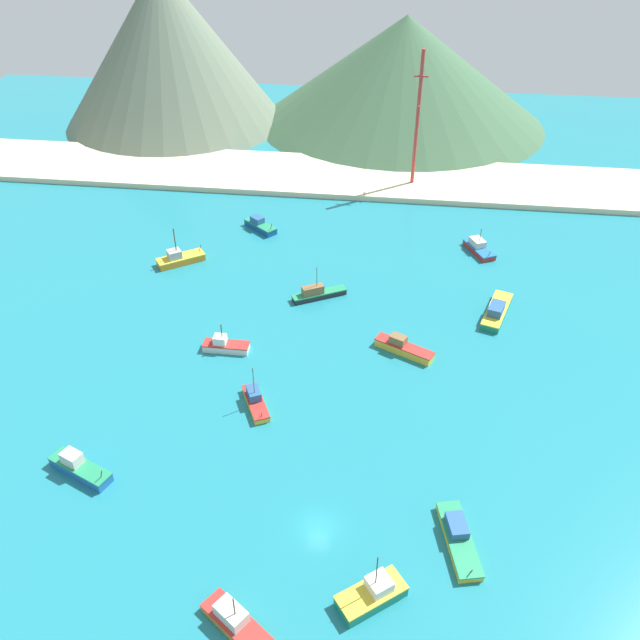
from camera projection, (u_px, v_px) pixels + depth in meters
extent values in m
cube|color=teal|center=(343.00, 363.00, 98.52)|extent=(260.00, 280.00, 0.50)
cube|color=#14478C|center=(261.00, 227.00, 132.20)|extent=(7.43, 6.77, 1.17)
cube|color=#238C5B|center=(260.00, 224.00, 131.80)|extent=(7.58, 6.90, 0.20)
cube|color=#28568C|center=(257.00, 219.00, 131.96)|extent=(3.15, 3.05, 1.16)
cylinder|color=#4C3823|center=(271.00, 227.00, 129.34)|extent=(0.59, 0.52, 1.57)
cube|color=#198466|center=(371.00, 596.00, 66.82)|extent=(7.57, 6.77, 1.25)
cube|color=gold|center=(371.00, 592.00, 66.39)|extent=(7.73, 6.90, 0.20)
cube|color=silver|center=(379.00, 584.00, 66.29)|extent=(3.24, 3.23, 1.37)
cylinder|color=#4C3823|center=(377.00, 570.00, 64.44)|extent=(0.13, 0.13, 4.29)
cube|color=red|center=(479.00, 250.00, 124.89)|extent=(5.97, 8.12, 0.90)
cube|color=#1E669E|center=(479.00, 248.00, 124.56)|extent=(6.09, 8.28, 0.20)
cube|color=beige|center=(477.00, 242.00, 124.88)|extent=(3.35, 3.81, 1.20)
cylinder|color=#4C3823|center=(489.00, 254.00, 121.62)|extent=(0.35, 0.54, 1.23)
cylinder|color=#4C3823|center=(481.00, 235.00, 123.26)|extent=(0.11, 0.11, 2.64)
cube|color=#1E5BA8|center=(81.00, 470.00, 80.43)|extent=(8.86, 5.55, 1.24)
cube|color=#238C5B|center=(80.00, 466.00, 80.01)|extent=(9.04, 5.66, 0.20)
cube|color=beige|center=(72.00, 458.00, 79.94)|extent=(2.98, 2.60, 1.54)
cylinder|color=#4C3823|center=(101.00, 474.00, 77.98)|extent=(0.70, 0.39, 1.67)
cube|color=orange|center=(239.00, 628.00, 64.38)|extent=(8.70, 7.21, 0.79)
cube|color=red|center=(239.00, 625.00, 64.09)|extent=(8.88, 7.35, 0.20)
cube|color=beige|center=(231.00, 613.00, 64.20)|extent=(3.88, 3.54, 1.43)
cylinder|color=#4C3823|center=(234.00, 606.00, 62.64)|extent=(0.14, 0.14, 2.66)
cube|color=#198466|center=(497.00, 312.00, 108.05)|extent=(6.16, 11.17, 1.08)
cube|color=gold|center=(497.00, 309.00, 107.68)|extent=(6.28, 11.40, 0.20)
cube|color=#28568C|center=(496.00, 309.00, 106.21)|extent=(3.23, 4.14, 1.45)
cube|color=orange|center=(181.00, 260.00, 121.67)|extent=(8.71, 7.38, 1.13)
cube|color=gold|center=(181.00, 257.00, 121.28)|extent=(8.89, 7.52, 0.20)
cube|color=#B2ADA3|center=(174.00, 254.00, 120.35)|extent=(3.19, 3.14, 1.54)
cylinder|color=#4C3823|center=(200.00, 249.00, 122.37)|extent=(0.60, 0.48, 1.53)
cylinder|color=#4C3823|center=(175.00, 239.00, 118.78)|extent=(0.20, 0.20, 4.41)
cube|color=silver|center=(226.00, 347.00, 100.43)|extent=(7.01, 2.31, 1.04)
cube|color=red|center=(226.00, 344.00, 100.06)|extent=(7.15, 2.35, 0.20)
cube|color=silver|center=(220.00, 340.00, 99.70)|extent=(1.91, 1.72, 1.34)
cylinder|color=#4C3823|center=(221.00, 330.00, 98.61)|extent=(0.17, 0.17, 2.23)
cube|color=gold|center=(459.00, 541.00, 72.45)|extent=(4.87, 10.17, 0.79)
cube|color=#238C5B|center=(459.00, 538.00, 72.16)|extent=(4.96, 10.37, 0.20)
cube|color=#28568C|center=(457.00, 525.00, 72.78)|extent=(2.71, 3.58, 1.06)
cylinder|color=#4C3823|center=(471.00, 571.00, 68.34)|extent=(0.23, 0.51, 1.08)
cube|color=gold|center=(256.00, 404.00, 90.33)|extent=(5.18, 7.55, 0.80)
cube|color=red|center=(256.00, 401.00, 90.03)|extent=(5.29, 7.70, 0.20)
cube|color=#28568C|center=(254.00, 393.00, 90.30)|extent=(2.65, 3.14, 1.27)
cylinder|color=#4C3823|center=(262.00, 415.00, 87.23)|extent=(0.33, 0.50, 1.10)
cylinder|color=#4C3823|center=(253.00, 380.00, 88.24)|extent=(0.10, 0.10, 4.35)
cube|color=#232328|center=(319.00, 295.00, 112.30)|extent=(9.25, 6.17, 0.85)
cube|color=#238C5B|center=(319.00, 293.00, 111.99)|extent=(9.43, 6.29, 0.20)
cube|color=brown|center=(313.00, 290.00, 111.16)|extent=(3.95, 3.02, 1.45)
cylinder|color=#4C3823|center=(317.00, 277.00, 109.90)|extent=(0.11, 0.11, 3.60)
cube|color=gold|center=(404.00, 349.00, 99.85)|extent=(9.24, 6.03, 1.18)
cube|color=red|center=(404.00, 346.00, 99.44)|extent=(9.43, 6.15, 0.20)
cube|color=brown|center=(398.00, 340.00, 99.52)|extent=(2.93, 2.54, 1.30)
cube|color=beige|center=(371.00, 178.00, 152.06)|extent=(247.00, 23.02, 1.20)
cone|color=#60705B|center=(167.00, 47.00, 173.03)|extent=(60.75, 60.75, 40.39)
cone|color=#3D6042|center=(404.00, 71.00, 176.31)|extent=(79.78, 79.78, 28.29)
cylinder|color=#B7332D|center=(417.00, 122.00, 140.36)|extent=(0.79, 0.79, 30.17)
cylinder|color=#B7332D|center=(421.00, 76.00, 134.68)|extent=(3.02, 0.40, 0.40)
cylinder|color=#B7332D|center=(419.00, 106.00, 138.23)|extent=(0.40, 2.41, 0.40)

